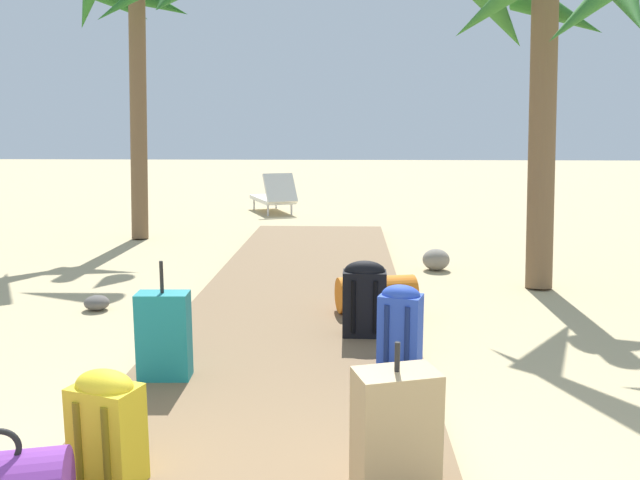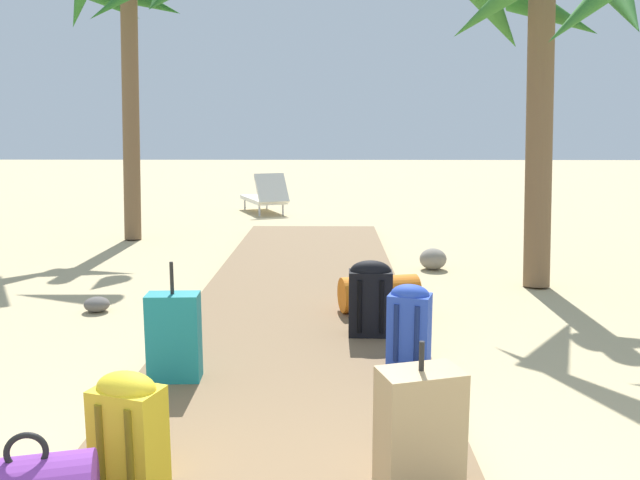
% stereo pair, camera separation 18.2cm
% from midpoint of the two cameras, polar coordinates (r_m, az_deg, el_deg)
% --- Properties ---
extents(ground_plane, '(60.00, 60.00, 0.00)m').
position_cam_midpoint_polar(ground_plane, '(5.59, -2.96, -7.95)').
color(ground_plane, tan).
extents(boardwalk, '(2.01, 9.16, 0.08)m').
position_cam_midpoint_polar(boardwalk, '(6.46, -2.42, -5.15)').
color(boardwalk, brown).
rests_on(boardwalk, ground).
extents(suitcase_teal, '(0.34, 0.20, 0.78)m').
position_cam_midpoint_polar(suitcase_teal, '(4.40, -13.71, -8.16)').
color(suitcase_teal, '#197A7F').
rests_on(suitcase_teal, boardwalk).
extents(suitcase_tan, '(0.41, 0.32, 0.70)m').
position_cam_midpoint_polar(suitcase_tan, '(3.06, 6.88, -16.12)').
color(suitcase_tan, tan).
rests_on(suitcase_tan, boardwalk).
extents(backpack_blue, '(0.33, 0.28, 0.57)m').
position_cam_midpoint_polar(backpack_blue, '(4.57, 6.61, -7.14)').
color(backpack_blue, '#2847B7').
rests_on(backpack_blue, boardwalk).
extents(duffel_bag_orange, '(0.75, 0.47, 0.43)m').
position_cam_midpoint_polar(duffel_bag_orange, '(5.89, 4.28, -4.62)').
color(duffel_bag_orange, orange).
rests_on(duffel_bag_orange, boardwalk).
extents(backpack_yellow, '(0.35, 0.29, 0.54)m').
position_cam_midpoint_polar(backpack_yellow, '(3.23, -17.93, -15.15)').
color(backpack_yellow, gold).
rests_on(backpack_yellow, boardwalk).
extents(backpack_black, '(0.34, 0.22, 0.60)m').
position_cam_midpoint_polar(backpack_black, '(5.16, 3.37, -4.89)').
color(backpack_black, black).
rests_on(backpack_black, boardwalk).
extents(palm_tree_far_right, '(2.18, 2.02, 3.44)m').
position_cam_midpoint_polar(palm_tree_far_right, '(7.41, 18.85, 16.24)').
color(palm_tree_far_right, brown).
rests_on(palm_tree_far_right, ground).
extents(palm_tree_far_left, '(2.02, 2.06, 4.10)m').
position_cam_midpoint_polar(palm_tree_far_left, '(10.60, -16.90, 17.38)').
color(palm_tree_far_left, brown).
rests_on(palm_tree_far_left, ground).
extents(lounge_chair, '(1.12, 1.62, 0.82)m').
position_cam_midpoint_polar(lounge_chair, '(13.27, -5.16, 3.75)').
color(lounge_chair, white).
rests_on(lounge_chair, ground).
extents(rock_right_far, '(0.45, 0.45, 0.26)m').
position_cam_midpoint_polar(rock_right_far, '(8.05, 9.14, -1.64)').
color(rock_right_far, gray).
rests_on(rock_right_far, ground).
extents(rock_left_far, '(0.32, 0.32, 0.14)m').
position_cam_midpoint_polar(rock_left_far, '(6.53, -19.54, -5.28)').
color(rock_left_far, '#5B5651').
rests_on(rock_left_far, ground).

